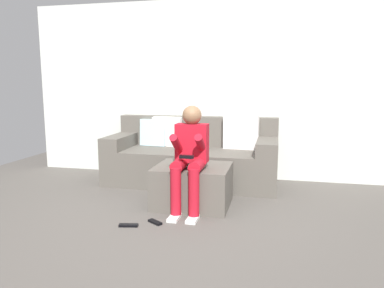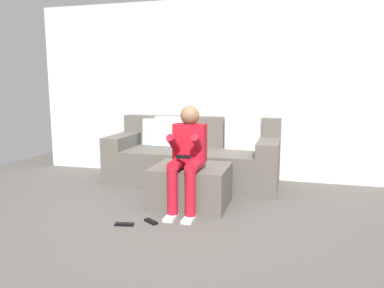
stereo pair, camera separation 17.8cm
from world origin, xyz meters
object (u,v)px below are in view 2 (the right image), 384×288
Objects in this scene: ottoman at (191,186)px; person_seated at (187,154)px; remote_by_storage_bin at (124,224)px; couch_sectional at (194,158)px; remote_near_ottoman at (151,222)px.

person_seated is at bearing -86.66° from ottoman.
ottoman is 0.73× the size of person_seated.
person_seated is 0.93m from remote_by_storage_bin.
couch_sectional is 0.97m from ottoman.
couch_sectional is at bearing 70.86° from remote_by_storage_bin.
ottoman is at bearing -77.03° from couch_sectional.
couch_sectional is at bearing 101.35° from person_seated.
person_seated is (0.23, -1.13, 0.28)m from couch_sectional.
person_seated is at bearing 94.31° from remote_near_ottoman.
person_seated is (0.01, -0.19, 0.39)m from ottoman.
person_seated is 6.14× the size of remote_by_storage_bin.
person_seated is 0.77m from remote_near_ottoman.
couch_sectional reaches higher than remote_near_ottoman.
couch_sectional is 13.80× the size of remote_near_ottoman.
person_seated is at bearing -78.65° from couch_sectional.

